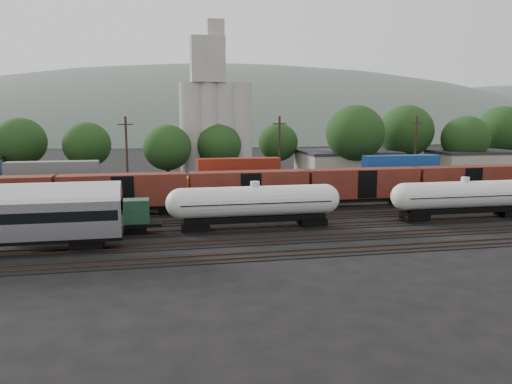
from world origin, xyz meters
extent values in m
plane|color=black|center=(0.00, 0.00, 0.00)|extent=(600.00, 600.00, 0.00)
cube|color=black|center=(0.00, -15.00, 0.04)|extent=(180.00, 3.20, 0.08)
cube|color=#382319|center=(0.00, -15.72, 0.12)|extent=(180.00, 0.08, 0.16)
cube|color=#382319|center=(0.00, -14.28, 0.12)|extent=(180.00, 0.08, 0.16)
cube|color=black|center=(0.00, -10.00, 0.04)|extent=(180.00, 3.20, 0.08)
cube|color=#382319|center=(0.00, -10.72, 0.12)|extent=(180.00, 0.08, 0.16)
cube|color=#382319|center=(0.00, -9.28, 0.12)|extent=(180.00, 0.08, 0.16)
cube|color=black|center=(0.00, -5.00, 0.04)|extent=(180.00, 3.20, 0.08)
cube|color=#382319|center=(0.00, -5.72, 0.12)|extent=(180.00, 0.08, 0.16)
cube|color=#382319|center=(0.00, -4.28, 0.12)|extent=(180.00, 0.08, 0.16)
cube|color=black|center=(0.00, 0.00, 0.04)|extent=(180.00, 3.20, 0.08)
cube|color=#382319|center=(0.00, -0.72, 0.12)|extent=(180.00, 0.08, 0.16)
cube|color=#382319|center=(0.00, 0.72, 0.12)|extent=(180.00, 0.08, 0.16)
cube|color=black|center=(0.00, 5.00, 0.04)|extent=(180.00, 3.20, 0.08)
cube|color=#382319|center=(0.00, 4.28, 0.12)|extent=(180.00, 0.08, 0.16)
cube|color=#382319|center=(0.00, 5.72, 0.12)|extent=(180.00, 0.08, 0.16)
cube|color=black|center=(0.00, 10.00, 0.04)|extent=(180.00, 3.20, 0.08)
cube|color=#382319|center=(0.00, 9.28, 0.12)|extent=(180.00, 0.08, 0.16)
cube|color=#382319|center=(0.00, 10.72, 0.12)|extent=(180.00, 0.08, 0.16)
cube|color=black|center=(0.00, 15.00, 0.04)|extent=(180.00, 3.20, 0.08)
cube|color=#382319|center=(0.00, 14.28, 0.12)|extent=(180.00, 0.08, 0.16)
cube|color=#382319|center=(0.00, 15.72, 0.12)|extent=(180.00, 0.08, 0.16)
cube|color=black|center=(-14.83, -5.00, 1.17)|extent=(15.04, 2.57, 0.35)
cube|color=black|center=(-14.83, -5.00, 0.78)|extent=(4.42, 1.95, 0.71)
cube|color=#173824|center=(-13.03, -5.00, 2.55)|extent=(9.03, 2.12, 2.39)
cube|color=#173824|center=(-19.34, -5.00, 2.81)|extent=(3.19, 2.57, 2.92)
cube|color=black|center=(-19.34, -5.00, 3.74)|extent=(3.27, 2.65, 0.80)
cube|color=#173824|center=(-21.45, -5.00, 2.15)|extent=(1.42, 2.12, 1.59)
cylinder|color=black|center=(-13.03, -5.00, 3.87)|extent=(0.44, 0.44, 0.44)
cube|color=black|center=(-19.64, -5.00, 0.60)|extent=(2.30, 1.77, 0.62)
cube|color=black|center=(-10.02, -5.00, 0.60)|extent=(2.30, 1.77, 0.62)
cylinder|color=silver|center=(2.55, -5.00, 3.14)|extent=(15.64, 3.22, 3.22)
sphere|color=silver|center=(-5.27, -5.00, 3.14)|extent=(3.22, 3.22, 3.22)
sphere|color=silver|center=(10.37, -5.00, 3.14)|extent=(3.22, 3.22, 3.22)
cylinder|color=silver|center=(2.55, -5.00, 4.98)|extent=(1.00, 1.00, 0.56)
cube|color=black|center=(2.55, -5.00, 3.14)|extent=(16.00, 3.38, 0.09)
cube|color=black|center=(2.55, -5.00, 1.37)|extent=(15.11, 2.44, 0.56)
cube|color=black|center=(-3.84, -5.00, 0.70)|extent=(2.89, 2.22, 0.78)
cube|color=black|center=(8.95, -5.00, 0.70)|extent=(2.89, 2.22, 0.78)
cylinder|color=silver|center=(27.48, -5.00, 3.05)|extent=(15.14, 3.12, 3.12)
sphere|color=silver|center=(19.91, -5.00, 3.05)|extent=(3.12, 3.12, 3.12)
cylinder|color=silver|center=(27.48, -5.00, 4.82)|extent=(0.97, 0.97, 0.54)
cube|color=black|center=(27.48, -5.00, 3.05)|extent=(15.49, 3.27, 0.09)
cube|color=black|center=(27.48, -5.00, 1.33)|extent=(14.63, 2.37, 0.54)
cube|color=black|center=(21.29, -5.00, 0.68)|extent=(2.80, 2.15, 0.75)
cube|color=black|center=(33.68, -5.00, 0.68)|extent=(2.80, 2.15, 0.75)
cube|color=black|center=(-14.06, -10.00, 0.70)|extent=(2.88, 2.22, 0.78)
cube|color=black|center=(-6.49, 10.00, 1.24)|extent=(17.04, 2.74, 0.38)
cube|color=black|center=(-6.49, 10.00, 0.82)|extent=(4.73, 2.08, 0.76)
cube|color=#BF6410|center=(-4.44, 10.00, 2.71)|extent=(10.22, 2.27, 2.56)
cube|color=#BF6410|center=(-11.60, 10.00, 2.99)|extent=(3.41, 2.74, 3.12)
cube|color=black|center=(-11.60, 10.00, 3.99)|extent=(3.50, 2.84, 0.85)
cube|color=#BF6410|center=(-13.98, 10.00, 2.28)|extent=(1.51, 2.27, 1.70)
cylinder|color=black|center=(-4.44, 10.00, 4.13)|extent=(0.47, 0.47, 0.47)
cube|color=black|center=(-11.94, 10.00, 0.63)|extent=(2.46, 1.89, 0.66)
cube|color=black|center=(-1.04, 10.00, 0.63)|extent=(2.46, 1.89, 0.66)
cube|color=black|center=(-11.61, 5.00, 1.20)|extent=(15.00, 2.60, 0.40)
cube|color=#501B13|center=(-11.61, 5.00, 3.30)|extent=(15.00, 2.90, 3.80)
cube|color=black|center=(3.79, 5.00, 1.20)|extent=(15.00, 2.60, 0.40)
cube|color=#501B13|center=(3.79, 5.00, 3.30)|extent=(15.00, 2.90, 3.80)
cube|color=black|center=(19.19, 5.00, 1.20)|extent=(15.00, 2.60, 0.40)
cube|color=#501B13|center=(19.19, 5.00, 3.30)|extent=(15.00, 2.90, 3.80)
cube|color=black|center=(34.59, 5.00, 1.20)|extent=(15.00, 2.60, 0.40)
cube|color=#501B13|center=(34.59, 5.00, 3.30)|extent=(15.00, 2.90, 3.80)
cube|color=black|center=(0.00, 15.00, 0.50)|extent=(160.00, 2.60, 0.60)
cube|color=#55575A|center=(-21.44, 15.00, 2.10)|extent=(12.00, 2.40, 2.60)
cube|color=#55575A|center=(-21.44, 15.00, 4.70)|extent=(12.00, 2.40, 2.60)
cube|color=#585A5D|center=(-8.64, 15.00, 2.10)|extent=(12.00, 2.40, 2.60)
cube|color=navy|center=(4.16, 15.00, 2.10)|extent=(12.00, 2.40, 2.60)
cube|color=maroon|center=(4.16, 15.00, 4.70)|extent=(12.00, 2.40, 2.60)
cube|color=#154791|center=(16.96, 15.00, 2.10)|extent=(12.00, 2.40, 2.60)
cube|color=navy|center=(29.76, 15.00, 2.10)|extent=(12.00, 2.40, 2.60)
cube|color=navy|center=(29.76, 15.00, 4.70)|extent=(12.00, 2.40, 2.60)
cube|color=slate|center=(42.56, 15.00, 2.10)|extent=(12.00, 2.40, 2.60)
cylinder|color=#A4A196|center=(-1.00, 36.00, 9.00)|extent=(4.40, 4.40, 18.00)
cylinder|color=#A4A196|center=(2.00, 36.00, 9.00)|extent=(4.40, 4.40, 18.00)
cylinder|color=#A4A196|center=(5.00, 36.00, 9.00)|extent=(4.40, 4.40, 18.00)
cylinder|color=#A4A196|center=(8.00, 36.00, 9.00)|extent=(4.40, 4.40, 18.00)
cube|color=#A4A196|center=(2.00, 36.00, 22.00)|extent=(6.00, 5.00, 8.00)
cube|color=#A4A196|center=(3.50, 36.00, 27.00)|extent=(3.00, 3.00, 4.00)
cube|color=#9E937F|center=(30.00, 38.00, 2.30)|extent=(18.00, 14.00, 4.60)
cube|color=#232326|center=(30.00, 38.00, 4.85)|extent=(18.36, 14.28, 0.50)
cube|color=#9E937F|center=(55.00, 33.00, 2.30)|extent=(16.00, 10.00, 4.60)
cube|color=#232326|center=(55.00, 33.00, 4.85)|extent=(16.32, 10.20, 0.50)
cylinder|color=black|center=(-31.54, 40.63, 1.69)|extent=(0.70, 0.70, 3.39)
ellipsoid|color=#1D3B16|center=(-31.54, 40.63, 7.38)|extent=(9.19, 9.19, 8.71)
cylinder|color=black|center=(-19.81, 38.28, 1.58)|extent=(0.70, 0.70, 3.16)
ellipsoid|color=#1D3B16|center=(-19.81, 38.28, 6.89)|extent=(8.58, 8.58, 8.13)
cylinder|color=black|center=(-5.66, 30.80, 1.52)|extent=(0.70, 0.70, 3.05)
ellipsoid|color=#1D3B16|center=(-5.66, 30.80, 6.64)|extent=(8.28, 8.28, 7.84)
cylinder|color=black|center=(3.77, 34.84, 1.53)|extent=(0.70, 0.70, 3.05)
ellipsoid|color=#1D3B16|center=(3.77, 34.84, 6.65)|extent=(8.28, 8.28, 7.85)
cylinder|color=black|center=(17.19, 43.80, 1.51)|extent=(0.70, 0.70, 3.02)
ellipsoid|color=#1D3B16|center=(17.19, 43.80, 6.58)|extent=(8.20, 8.20, 7.77)
cylinder|color=black|center=(29.12, 31.94, 2.03)|extent=(0.70, 0.70, 4.05)
ellipsoid|color=#1D3B16|center=(29.12, 31.94, 8.83)|extent=(11.00, 11.00, 10.42)
cylinder|color=black|center=(42.62, 37.90, 2.05)|extent=(0.70, 0.70, 4.10)
ellipsoid|color=#1D3B16|center=(42.62, 37.90, 8.93)|extent=(11.13, 11.13, 10.54)
cylinder|color=black|center=(53.03, 33.12, 1.74)|extent=(0.70, 0.70, 3.48)
ellipsoid|color=#1D3B16|center=(53.03, 33.12, 7.57)|extent=(9.44, 9.44, 8.94)
cylinder|color=black|center=(67.24, 41.09, 2.04)|extent=(0.70, 0.70, 4.07)
ellipsoid|color=#1D3B16|center=(67.24, 41.09, 8.88)|extent=(11.06, 11.06, 10.48)
cylinder|color=black|center=(-12.00, 22.00, 6.00)|extent=(0.36, 0.36, 12.00)
cube|color=black|center=(-12.00, 22.00, 10.80)|extent=(2.20, 0.18, 0.18)
cylinder|color=black|center=(12.00, 22.00, 6.00)|extent=(0.36, 0.36, 12.00)
cube|color=black|center=(12.00, 22.00, 10.80)|extent=(2.20, 0.18, 0.18)
cylinder|color=black|center=(36.00, 22.00, 6.00)|extent=(0.36, 0.36, 12.00)
cube|color=black|center=(36.00, 22.00, 10.80)|extent=(2.20, 0.18, 0.18)
ellipsoid|color=#59665B|center=(40.00, 260.00, -22.75)|extent=(520.00, 286.00, 130.00)
camera|label=1|loc=(-7.74, -56.40, 12.30)|focal=35.00mm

